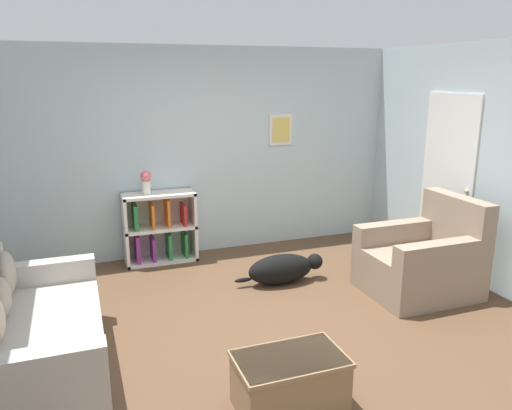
# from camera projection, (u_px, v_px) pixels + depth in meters

# --- Properties ---
(ground_plane) EXTENTS (14.00, 14.00, 0.00)m
(ground_plane) POSITION_uv_depth(u_px,v_px,m) (271.00, 324.00, 4.63)
(ground_plane) COLOR brown
(wall_back) EXTENTS (5.60, 0.13, 2.60)m
(wall_back) POSITION_uv_depth(u_px,v_px,m) (206.00, 152.00, 6.35)
(wall_back) COLOR silver
(wall_back) RESTS_ON ground_plane
(wall_right) EXTENTS (0.16, 5.00, 2.60)m
(wall_right) POSITION_uv_depth(u_px,v_px,m) (499.00, 170.00, 5.17)
(wall_right) COLOR silver
(wall_right) RESTS_ON ground_plane
(couch) EXTENTS (0.91, 1.77, 0.83)m
(couch) POSITION_uv_depth(u_px,v_px,m) (31.00, 339.00, 3.76)
(couch) COLOR #ADA89E
(couch) RESTS_ON ground_plane
(bookshelf) EXTENTS (0.87, 0.35, 0.87)m
(bookshelf) POSITION_uv_depth(u_px,v_px,m) (159.00, 228.00, 6.14)
(bookshelf) COLOR silver
(bookshelf) RESTS_ON ground_plane
(recliner_chair) EXTENTS (1.08, 0.91, 1.02)m
(recliner_chair) POSITION_uv_depth(u_px,v_px,m) (424.00, 260.00, 5.26)
(recliner_chair) COLOR gray
(recliner_chair) RESTS_ON ground_plane
(coffee_table) EXTENTS (0.75, 0.47, 0.39)m
(coffee_table) POSITION_uv_depth(u_px,v_px,m) (290.00, 380.00, 3.43)
(coffee_table) COLOR #846647
(coffee_table) RESTS_ON ground_plane
(dog) EXTENTS (1.03, 0.30, 0.34)m
(dog) POSITION_uv_depth(u_px,v_px,m) (283.00, 269.00, 5.52)
(dog) COLOR black
(dog) RESTS_ON ground_plane
(vase) EXTENTS (0.13, 0.13, 0.29)m
(vase) POSITION_uv_depth(u_px,v_px,m) (146.00, 181.00, 5.92)
(vase) COLOR silver
(vase) RESTS_ON bookshelf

